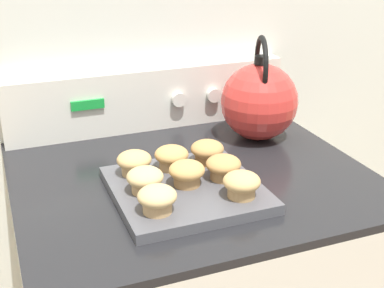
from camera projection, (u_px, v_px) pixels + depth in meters
wall_back at (142, 28)px, 1.41m from camera, size 8.00×0.05×2.40m
control_panel at (150, 98)px, 1.44m from camera, size 0.77×0.07×0.17m
muffin_pan at (186, 190)px, 1.11m from camera, size 0.30×0.30×0.02m
muffin_r0_c0 at (157, 199)px, 0.99m from camera, size 0.07×0.07×0.05m
muffin_r0_c2 at (242, 184)px, 1.05m from camera, size 0.07×0.07×0.05m
muffin_r1_c0 at (145, 179)px, 1.07m from camera, size 0.07×0.07×0.05m
muffin_r1_c1 at (187, 173)px, 1.09m from camera, size 0.07×0.07×0.05m
muffin_r1_c2 at (223, 167)px, 1.12m from camera, size 0.07×0.07×0.05m
muffin_r2_c0 at (134, 162)px, 1.14m from camera, size 0.07×0.07×0.05m
muffin_r2_c1 at (172, 157)px, 1.17m from camera, size 0.07×0.07×0.05m
muffin_r2_c2 at (207, 151)px, 1.20m from camera, size 0.07×0.07×0.05m
tea_kettle at (259, 100)px, 1.36m from camera, size 0.20×0.23×0.27m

